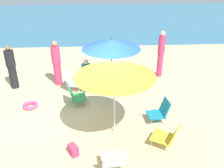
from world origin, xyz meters
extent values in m
plane|color=#D3BC8C|center=(0.00, 0.00, 0.00)|extent=(40.00, 40.00, 0.00)
cube|color=teal|center=(0.00, 14.74, 0.00)|extent=(40.00, 16.00, 0.01)
cylinder|color=silver|center=(0.72, -0.75, 0.97)|extent=(0.04, 0.04, 1.94)
cone|color=yellow|center=(0.72, -0.75, 1.78)|extent=(1.97, 1.97, 0.31)
sphere|color=silver|center=(0.72, -0.75, 1.97)|extent=(0.06, 0.06, 0.06)
cylinder|color=#4C4C51|center=(0.77, 1.39, 0.95)|extent=(0.04, 0.04, 1.91)
cone|color=blue|center=(0.77, 1.39, 1.75)|extent=(1.88, 1.88, 0.31)
sphere|color=#4C4C51|center=(0.77, 1.39, 1.94)|extent=(0.06, 0.06, 0.06)
cube|color=white|center=(0.59, -1.99, 0.24)|extent=(0.53, 0.50, 0.03)
cube|color=white|center=(0.62, -2.22, 0.45)|extent=(0.50, 0.21, 0.41)
cylinder|color=silver|center=(0.38, -1.83, 0.11)|extent=(0.02, 0.02, 0.22)
cylinder|color=silver|center=(0.76, -1.78, 0.11)|extent=(0.02, 0.02, 0.22)
cylinder|color=silver|center=(0.81, -2.14, 0.11)|extent=(0.02, 0.02, 0.22)
cube|color=teal|center=(1.92, -0.34, 0.21)|extent=(0.51, 0.50, 0.03)
cube|color=teal|center=(2.17, -0.32, 0.43)|extent=(0.21, 0.47, 0.43)
cylinder|color=silver|center=(1.75, -0.54, 0.10)|extent=(0.02, 0.02, 0.19)
cylinder|color=silver|center=(1.72, -0.18, 0.10)|extent=(0.02, 0.02, 0.19)
cylinder|color=silver|center=(2.12, -0.50, 0.10)|extent=(0.02, 0.02, 0.19)
cylinder|color=silver|center=(2.09, -0.14, 0.10)|extent=(0.02, 0.02, 0.19)
cube|color=#33934C|center=(-0.30, 0.72, 0.24)|extent=(0.53, 0.61, 0.03)
cube|color=#33934C|center=(-0.53, 0.68, 0.46)|extent=(0.26, 0.56, 0.42)
cylinder|color=silver|center=(-0.17, 0.97, 0.11)|extent=(0.02, 0.02, 0.23)
cylinder|color=silver|center=(-0.09, 0.54, 0.11)|extent=(0.02, 0.02, 0.23)
cylinder|color=silver|center=(-0.51, 0.90, 0.11)|extent=(0.02, 0.02, 0.23)
cylinder|color=silver|center=(-0.43, 0.48, 0.11)|extent=(0.02, 0.02, 0.23)
cube|color=teal|center=(0.42, 2.59, 0.22)|extent=(0.50, 0.57, 0.03)
cube|color=teal|center=(0.39, 2.87, 0.38)|extent=(0.46, 0.18, 0.32)
cylinder|color=silver|center=(0.62, 2.41, 0.10)|extent=(0.02, 0.02, 0.20)
cylinder|color=silver|center=(0.27, 2.37, 0.10)|extent=(0.02, 0.02, 0.20)
cylinder|color=silver|center=(0.57, 2.82, 0.10)|extent=(0.02, 0.02, 0.20)
cylinder|color=silver|center=(0.22, 2.78, 0.10)|extent=(0.02, 0.02, 0.20)
cube|color=white|center=(-0.48, 1.72, 0.25)|extent=(0.56, 0.64, 0.03)
cube|color=white|center=(-0.72, 1.77, 0.47)|extent=(0.28, 0.58, 0.42)
cylinder|color=silver|center=(-0.26, 1.90, 0.12)|extent=(0.02, 0.02, 0.23)
cylinder|color=silver|center=(-0.36, 1.46, 0.12)|extent=(0.02, 0.02, 0.23)
cylinder|color=silver|center=(-0.61, 1.98, 0.12)|extent=(0.02, 0.02, 0.23)
cylinder|color=silver|center=(-0.71, 1.54, 0.12)|extent=(0.02, 0.02, 0.23)
cube|color=gold|center=(1.86, -1.32, 0.21)|extent=(0.70, 0.69, 0.03)
cube|color=gold|center=(2.09, -1.47, 0.40)|extent=(0.38, 0.49, 0.36)
cylinder|color=silver|center=(1.58, -1.38, 0.10)|extent=(0.02, 0.02, 0.20)
cylinder|color=silver|center=(1.79, -1.05, 0.10)|extent=(0.02, 0.02, 0.20)
cylinder|color=silver|center=(1.93, -1.60, 0.10)|extent=(0.02, 0.02, 0.20)
cylinder|color=silver|center=(2.14, -1.27, 0.10)|extent=(0.02, 0.02, 0.20)
cylinder|color=black|center=(-2.70, 2.02, 0.42)|extent=(0.27, 0.27, 0.83)
cylinder|color=black|center=(-2.70, 2.02, 1.11)|extent=(0.32, 0.32, 0.56)
sphere|color=#896042|center=(-2.70, 2.02, 1.49)|extent=(0.18, 0.18, 0.18)
cylinder|color=#DB3866|center=(-1.16, 2.19, 0.41)|extent=(0.26, 0.26, 0.82)
cylinder|color=#DB3866|center=(-1.16, 2.19, 1.14)|extent=(0.31, 0.31, 0.64)
sphere|color=tan|center=(-1.16, 2.19, 1.56)|extent=(0.20, 0.20, 0.20)
cylinder|color=#DB3866|center=(2.76, 2.70, 0.47)|extent=(0.22, 0.22, 0.93)
cylinder|color=#DB3866|center=(2.76, 2.70, 1.28)|extent=(0.26, 0.26, 0.69)
sphere|color=beige|center=(2.76, 2.70, 1.72)|extent=(0.20, 0.20, 0.20)
cube|color=#389970|center=(0.07, 2.24, 0.25)|extent=(0.41, 0.41, 0.12)
cylinder|color=beige|center=(0.23, 2.26, 0.12)|extent=(0.12, 0.12, 0.25)
cylinder|color=#389970|center=(-0.11, 2.21, 0.50)|extent=(0.35, 0.35, 0.51)
sphere|color=beige|center=(-0.11, 2.21, 0.85)|extent=(0.18, 0.18, 0.18)
torus|color=#E54C7F|center=(-1.81, 0.61, 0.06)|extent=(0.47, 0.47, 0.12)
cube|color=#DB3866|center=(-0.29, -1.55, 0.13)|extent=(0.29, 0.32, 0.25)
camera|label=1|loc=(0.36, -5.78, 3.95)|focal=37.72mm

